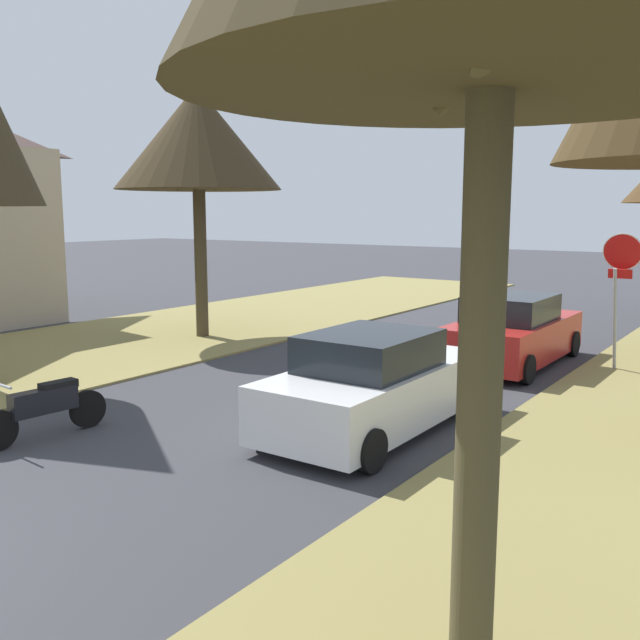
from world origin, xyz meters
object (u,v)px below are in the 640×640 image
street_tree_left_mid_b (198,139)px  parked_sedan_white (375,385)px  parked_sedan_red (513,332)px  stop_sign_far (620,271)px  parked_motorcycle (45,407)px

street_tree_left_mid_b → parked_sedan_white: bearing=-28.5°
parked_sedan_red → parked_sedan_white: bearing=-90.9°
stop_sign_far → parked_motorcycle: bearing=-121.6°
parked_sedan_white → parked_motorcycle: parked_sedan_white is taller
parked_sedan_white → stop_sign_far: bearing=72.0°
stop_sign_far → parked_motorcycle: (-5.98, -9.71, -1.65)m
parked_sedan_red → parked_motorcycle: (-3.94, -9.06, -0.24)m
parked_sedan_white → parked_sedan_red: same height
parked_sedan_red → parked_motorcycle: size_ratio=2.15×
parked_sedan_red → parked_motorcycle: parked_sedan_red is taller
stop_sign_far → street_tree_left_mid_b: 10.78m
parked_sedan_white → parked_sedan_red: (0.09, 5.86, 0.00)m
street_tree_left_mid_b → parked_motorcycle: size_ratio=3.19×
parked_sedan_red → parked_motorcycle: 9.88m
street_tree_left_mid_b → parked_sedan_red: 9.36m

